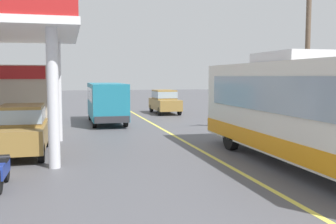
{
  "coord_description": "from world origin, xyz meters",
  "views": [
    {
      "loc": [
        -4.95,
        -3.67,
        2.87
      ],
      "look_at": [
        -1.5,
        10.0,
        1.6
      ],
      "focal_mm": 42.42,
      "sensor_mm": 36.0,
      "label": 1
    }
  ],
  "objects_px": {
    "motorcycle_parked_forecourt": "(3,170)",
    "car_trailing_behind_bus": "(165,100)",
    "coach_bus_main": "(306,113)",
    "minibus_opposing_lane": "(107,99)",
    "car_at_pump": "(22,127)"
  },
  "relations": [
    {
      "from": "car_at_pump",
      "to": "minibus_opposing_lane",
      "type": "xyz_separation_m",
      "value": [
        3.94,
        9.09,
        0.46
      ]
    },
    {
      "from": "car_at_pump",
      "to": "motorcycle_parked_forecourt",
      "type": "height_order",
      "value": "car_at_pump"
    },
    {
      "from": "coach_bus_main",
      "to": "car_at_pump",
      "type": "relative_size",
      "value": 2.63
    },
    {
      "from": "coach_bus_main",
      "to": "car_at_pump",
      "type": "distance_m",
      "value": 9.93
    },
    {
      "from": "motorcycle_parked_forecourt",
      "to": "car_trailing_behind_bus",
      "type": "distance_m",
      "value": 20.99
    },
    {
      "from": "car_at_pump",
      "to": "car_trailing_behind_bus",
      "type": "relative_size",
      "value": 1.0
    },
    {
      "from": "motorcycle_parked_forecourt",
      "to": "car_trailing_behind_bus",
      "type": "height_order",
      "value": "car_trailing_behind_bus"
    },
    {
      "from": "motorcycle_parked_forecourt",
      "to": "car_trailing_behind_bus",
      "type": "bearing_deg",
      "value": 64.83
    },
    {
      "from": "car_at_pump",
      "to": "minibus_opposing_lane",
      "type": "height_order",
      "value": "minibus_opposing_lane"
    },
    {
      "from": "coach_bus_main",
      "to": "car_trailing_behind_bus",
      "type": "distance_m",
      "value": 18.83
    },
    {
      "from": "coach_bus_main",
      "to": "minibus_opposing_lane",
      "type": "relative_size",
      "value": 1.8
    },
    {
      "from": "coach_bus_main",
      "to": "motorcycle_parked_forecourt",
      "type": "xyz_separation_m",
      "value": [
        -8.93,
        -0.17,
        -1.28
      ]
    },
    {
      "from": "minibus_opposing_lane",
      "to": "car_trailing_behind_bus",
      "type": "height_order",
      "value": "minibus_opposing_lane"
    },
    {
      "from": "motorcycle_parked_forecourt",
      "to": "car_trailing_behind_bus",
      "type": "xyz_separation_m",
      "value": [
        8.92,
        18.99,
        0.57
      ]
    },
    {
      "from": "coach_bus_main",
      "to": "car_trailing_behind_bus",
      "type": "relative_size",
      "value": 2.63
    }
  ]
}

